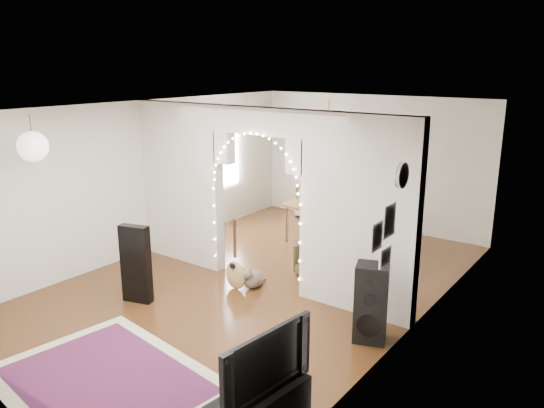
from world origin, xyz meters
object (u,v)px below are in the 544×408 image
Objects in this scene: bookcase at (327,187)px; dining_chair_left at (317,262)px; acoustic_guitar at (235,264)px; floor_speaker at (371,303)px; dining_chair_right at (345,218)px; dining_table at (319,209)px.

dining_chair_left is at bearing -53.54° from bookcase.
acoustic_guitar is at bearing -104.75° from dining_chair_left.
acoustic_guitar is 0.63× the size of bookcase.
floor_speaker is 2.05m from dining_chair_left.
dining_chair_right is (0.71, -0.46, -0.47)m from bookcase.
dining_chair_right is at bearing -24.19° from bookcase.
bookcase is at bearing 129.54° from dining_chair_right.
floor_speaker is 0.67× the size of bookcase.
dining_table reaches higher than dining_chair_left.
bookcase reaches higher than floor_speaker.
bookcase is 1.57m from dining_table.
dining_chair_left is at bearing 51.96° from acoustic_guitar.
dining_chair_right is (-2.36, 3.69, -0.22)m from floor_speaker.
dining_chair_right is at bearing 86.56° from acoustic_guitar.
bookcase reaches higher than dining_chair_left.
bookcase reaches higher than dining_chair_right.
acoustic_guitar is 0.75× the size of dining_table.
floor_speaker is at bearing -9.02° from acoustic_guitar.
dining_table is at bearing -56.11° from bookcase.
floor_speaker is at bearing -44.94° from bookcase.
acoustic_guitar is at bearing 155.30° from floor_speaker.
acoustic_guitar is at bearing -106.93° from dining_chair_right.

